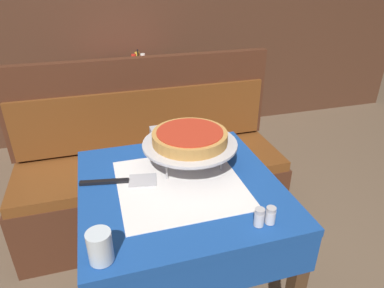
{
  "coord_description": "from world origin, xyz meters",
  "views": [
    {
      "loc": [
        -0.26,
        -1.03,
        1.49
      ],
      "look_at": [
        0.07,
        0.08,
        0.88
      ],
      "focal_mm": 32.0,
      "sensor_mm": 36.0,
      "label": 1
    }
  ],
  "objects_px": {
    "pizza_pan_stand": "(190,145)",
    "deep_dish_pizza": "(190,137)",
    "pizza_server": "(122,181)",
    "water_glass_near": "(100,247)",
    "booth_bench": "(153,180)",
    "dining_table_front": "(180,208)",
    "salt_shaker": "(259,217)",
    "dining_table_rear": "(130,84)",
    "pepper_shaker": "(271,215)",
    "napkin_holder": "(162,136)",
    "condiment_caddy": "(138,64)"
  },
  "relations": [
    {
      "from": "booth_bench",
      "to": "condiment_caddy",
      "type": "distance_m",
      "value": 1.03
    },
    {
      "from": "pizza_pan_stand",
      "to": "deep_dish_pizza",
      "type": "height_order",
      "value": "deep_dish_pizza"
    },
    {
      "from": "pepper_shaker",
      "to": "pizza_server",
      "type": "bearing_deg",
      "value": 139.51
    },
    {
      "from": "dining_table_front",
      "to": "condiment_caddy",
      "type": "height_order",
      "value": "condiment_caddy"
    },
    {
      "from": "dining_table_rear",
      "to": "pizza_server",
      "type": "distance_m",
      "value": 1.58
    },
    {
      "from": "pepper_shaker",
      "to": "water_glass_near",
      "type": "bearing_deg",
      "value": -179.18
    },
    {
      "from": "dining_table_front",
      "to": "pepper_shaker",
      "type": "relative_size",
      "value": 12.93
    },
    {
      "from": "pizza_pan_stand",
      "to": "deep_dish_pizza",
      "type": "bearing_deg",
      "value": -45.0
    },
    {
      "from": "dining_table_rear",
      "to": "salt_shaker",
      "type": "relative_size",
      "value": 12.1
    },
    {
      "from": "pepper_shaker",
      "to": "condiment_caddy",
      "type": "height_order",
      "value": "condiment_caddy"
    },
    {
      "from": "dining_table_front",
      "to": "pizza_pan_stand",
      "type": "relative_size",
      "value": 2.03
    },
    {
      "from": "dining_table_rear",
      "to": "salt_shaker",
      "type": "height_order",
      "value": "salt_shaker"
    },
    {
      "from": "booth_bench",
      "to": "water_glass_near",
      "type": "relative_size",
      "value": 16.49
    },
    {
      "from": "dining_table_front",
      "to": "pepper_shaker",
      "type": "height_order",
      "value": "pepper_shaker"
    },
    {
      "from": "pizza_pan_stand",
      "to": "deep_dish_pizza",
      "type": "distance_m",
      "value": 0.03
    },
    {
      "from": "water_glass_near",
      "to": "salt_shaker",
      "type": "height_order",
      "value": "water_glass_near"
    },
    {
      "from": "dining_table_front",
      "to": "pepper_shaker",
      "type": "bearing_deg",
      "value": -53.17
    },
    {
      "from": "pizza_server",
      "to": "napkin_holder",
      "type": "distance_m",
      "value": 0.33
    },
    {
      "from": "deep_dish_pizza",
      "to": "pepper_shaker",
      "type": "height_order",
      "value": "deep_dish_pizza"
    },
    {
      "from": "pizza_pan_stand",
      "to": "condiment_caddy",
      "type": "relative_size",
      "value": 2.32
    },
    {
      "from": "pizza_server",
      "to": "dining_table_rear",
      "type": "bearing_deg",
      "value": 81.9
    },
    {
      "from": "dining_table_front",
      "to": "deep_dish_pizza",
      "type": "xyz_separation_m",
      "value": [
        0.07,
        0.11,
        0.25
      ]
    },
    {
      "from": "dining_table_rear",
      "to": "deep_dish_pizza",
      "type": "xyz_separation_m",
      "value": [
        0.06,
        -1.52,
        0.25
      ]
    },
    {
      "from": "pizza_pan_stand",
      "to": "water_glass_near",
      "type": "height_order",
      "value": "pizza_pan_stand"
    },
    {
      "from": "dining_table_rear",
      "to": "condiment_caddy",
      "type": "distance_m",
      "value": 0.17
    },
    {
      "from": "water_glass_near",
      "to": "condiment_caddy",
      "type": "bearing_deg",
      "value": 78.52
    },
    {
      "from": "deep_dish_pizza",
      "to": "pizza_server",
      "type": "height_order",
      "value": "deep_dish_pizza"
    },
    {
      "from": "salt_shaker",
      "to": "dining_table_front",
      "type": "bearing_deg",
      "value": 121.58
    },
    {
      "from": "deep_dish_pizza",
      "to": "salt_shaker",
      "type": "height_order",
      "value": "deep_dish_pizza"
    },
    {
      "from": "deep_dish_pizza",
      "to": "napkin_holder",
      "type": "height_order",
      "value": "deep_dish_pizza"
    },
    {
      "from": "dining_table_rear",
      "to": "napkin_holder",
      "type": "height_order",
      "value": "napkin_holder"
    },
    {
      "from": "dining_table_rear",
      "to": "deep_dish_pizza",
      "type": "distance_m",
      "value": 1.54
    },
    {
      "from": "dining_table_front",
      "to": "salt_shaker",
      "type": "bearing_deg",
      "value": -58.42
    },
    {
      "from": "booth_bench",
      "to": "deep_dish_pizza",
      "type": "xyz_separation_m",
      "value": [
        0.06,
        -0.62,
        0.59
      ]
    },
    {
      "from": "dining_table_rear",
      "to": "booth_bench",
      "type": "height_order",
      "value": "booth_bench"
    },
    {
      "from": "pizza_server",
      "to": "water_glass_near",
      "type": "distance_m",
      "value": 0.39
    },
    {
      "from": "dining_table_front",
      "to": "salt_shaker",
      "type": "relative_size",
      "value": 12.23
    },
    {
      "from": "dining_table_front",
      "to": "booth_bench",
      "type": "xyz_separation_m",
      "value": [
        0.01,
        0.73,
        -0.34
      ]
    },
    {
      "from": "water_glass_near",
      "to": "pepper_shaker",
      "type": "relative_size",
      "value": 1.62
    },
    {
      "from": "booth_bench",
      "to": "condiment_caddy",
      "type": "xyz_separation_m",
      "value": [
        0.08,
        0.91,
        0.49
      ]
    },
    {
      "from": "dining_table_rear",
      "to": "water_glass_near",
      "type": "bearing_deg",
      "value": -99.31
    },
    {
      "from": "deep_dish_pizza",
      "to": "condiment_caddy",
      "type": "height_order",
      "value": "deep_dish_pizza"
    },
    {
      "from": "pepper_shaker",
      "to": "napkin_holder",
      "type": "bearing_deg",
      "value": 109.46
    },
    {
      "from": "pizza_server",
      "to": "condiment_caddy",
      "type": "relative_size",
      "value": 1.8
    },
    {
      "from": "deep_dish_pizza",
      "to": "water_glass_near",
      "type": "bearing_deg",
      "value": -132.27
    },
    {
      "from": "pizza_server",
      "to": "pepper_shaker",
      "type": "height_order",
      "value": "pepper_shaker"
    },
    {
      "from": "pizza_server",
      "to": "condiment_caddy",
      "type": "height_order",
      "value": "condiment_caddy"
    },
    {
      "from": "water_glass_near",
      "to": "deep_dish_pizza",
      "type": "bearing_deg",
      "value": 47.73
    },
    {
      "from": "booth_bench",
      "to": "pepper_shaker",
      "type": "distance_m",
      "value": 1.15
    },
    {
      "from": "dining_table_rear",
      "to": "booth_bench",
      "type": "relative_size",
      "value": 0.48
    }
  ]
}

